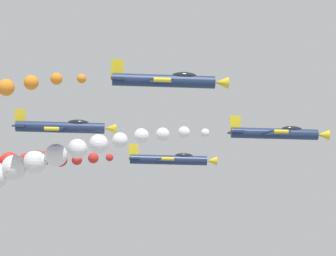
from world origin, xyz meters
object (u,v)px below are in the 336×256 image
airplane_left_inner (170,160)px  airplane_left_outer (62,127)px  airplane_right_inner (166,81)px  airplane_lead (276,133)px

airplane_left_inner → airplane_left_outer: bearing=-50.2°
airplane_right_inner → airplane_left_outer: airplane_right_inner is taller
airplane_left_inner → airplane_left_outer: (9.83, -11.81, -0.10)m
airplane_lead → airplane_left_outer: (-0.88, -21.98, 0.42)m
airplane_lead → airplane_left_outer: airplane_left_outer is taller
airplane_left_inner → airplane_right_inner: bearing=-5.3°
airplane_left_inner → airplane_left_outer: airplane_left_outer is taller
airplane_left_inner → airplane_left_outer: 15.36m
airplane_lead → airplane_right_inner: airplane_right_inner is taller
airplane_left_inner → airplane_left_outer: size_ratio=1.00×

